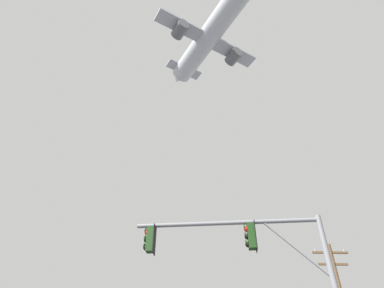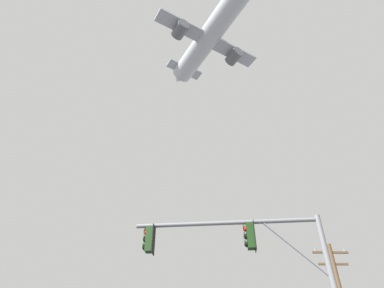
{
  "view_description": "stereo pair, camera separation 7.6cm",
  "coord_description": "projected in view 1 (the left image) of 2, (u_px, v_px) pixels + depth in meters",
  "views": [
    {
      "loc": [
        -0.1,
        -4.55,
        1.28
      ],
      "look_at": [
        0.5,
        14.96,
        15.67
      ],
      "focal_mm": 30.19,
      "sensor_mm": 36.0,
      "label": 1
    },
    {
      "loc": [
        -0.02,
        -4.56,
        1.28
      ],
      "look_at": [
        0.5,
        14.96,
        15.67
      ],
      "focal_mm": 30.19,
      "sensor_mm": 36.0,
      "label": 2
    }
  ],
  "objects": [
    {
      "name": "signal_pole_near",
      "position": [
        257.0,
        259.0,
        10.91
      ],
      "size": [
        6.63,
        1.05,
        6.08
      ],
      "color": "slate",
      "rests_on": "ground"
    },
    {
      "name": "airplane",
      "position": [
        210.0,
        36.0,
        54.14
      ],
      "size": [
        17.72,
        22.95,
        6.7
      ],
      "color": "#B7BCC6"
    }
  ]
}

